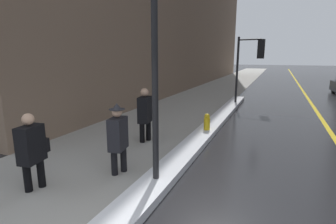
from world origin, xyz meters
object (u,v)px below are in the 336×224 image
Objects in this scene: pedestrian_trailing at (145,113)px; lamp_post at (154,17)px; pedestrian_in_fedora at (118,136)px; traffic_light_near at (252,57)px; fire_hydrant at (207,124)px; pedestrian_with_shoulder_bag at (32,148)px.

lamp_post is at bearing 22.21° from pedestrian_trailing.
pedestrian_in_fedora is 0.97× the size of pedestrian_trailing.
traffic_light_near is 2.15× the size of pedestrian_trailing.
lamp_post is 1.55× the size of traffic_light_near.
pedestrian_with_shoulder_bag is at bearing -114.03° from fire_hydrant.
pedestrian_with_shoulder_bag is at bearing -153.99° from lamp_post.
fire_hydrant is (0.05, 3.75, -2.82)m from lamp_post.
pedestrian_trailing reaches higher than pedestrian_with_shoulder_bag.
traffic_light_near is 4.91× the size of fire_hydrant.
traffic_light_near is at bearing 82.22° from fire_hydrant.
pedestrian_trailing is (-2.27, -6.95, -1.59)m from traffic_light_near.
traffic_light_near reaches higher than pedestrian_in_fedora.
pedestrian_in_fedora is at bearing 3.14° from pedestrian_trailing.
fire_hydrant is at bearing 146.44° from pedestrian_with_shoulder_bag.
lamp_post reaches higher than fire_hydrant.
pedestrian_trailing is 2.29× the size of fire_hydrant.
traffic_light_near is at bearing 85.01° from lamp_post.
fire_hydrant is at bearing 89.21° from lamp_post.
traffic_light_near is 6.01m from fire_hydrant.
lamp_post is at bearing -85.46° from traffic_light_near.
lamp_post reaches higher than pedestrian_with_shoulder_bag.
pedestrian_in_fedora is at bearing 128.53° from pedestrian_with_shoulder_bag.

